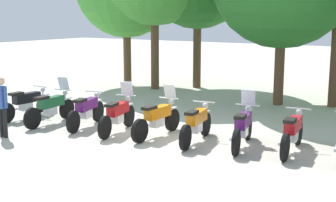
{
  "coord_description": "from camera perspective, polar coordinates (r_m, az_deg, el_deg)",
  "views": [
    {
      "loc": [
        6.96,
        -10.26,
        3.28
      ],
      "look_at": [
        0.0,
        0.5,
        0.9
      ],
      "focal_mm": 49.98,
      "sensor_mm": 36.0,
      "label": 1
    }
  ],
  "objects": [
    {
      "name": "motorcycle_3",
      "position": [
        13.22,
        -6.13,
        -1.61
      ],
      "size": [
        0.74,
        2.15,
        1.37
      ],
      "rotation": [
        0.0,
        0.0,
        1.8
      ],
      "color": "black",
      "rests_on": "ground_plane"
    },
    {
      "name": "person_0",
      "position": [
        13.27,
        -19.59,
        -0.18
      ],
      "size": [
        0.4,
        0.22,
        1.65
      ],
      "rotation": [
        0.0,
        0.0,
        4.69
      ],
      "color": "black",
      "rests_on": "ground_plane"
    },
    {
      "name": "motorcycle_6",
      "position": [
        11.85,
        9.13,
        -3.1
      ],
      "size": [
        0.73,
        2.16,
        1.37
      ],
      "rotation": [
        0.0,
        0.0,
        1.8
      ],
      "color": "black",
      "rests_on": "ground_plane"
    },
    {
      "name": "motorcycle_5",
      "position": [
        12.14,
        3.5,
        -2.73
      ],
      "size": [
        0.64,
        2.18,
        0.99
      ],
      "rotation": [
        0.0,
        0.0,
        1.74
      ],
      "color": "black",
      "rests_on": "ground_plane"
    },
    {
      "name": "motorcycle_0",
      "position": [
        15.53,
        -16.88,
        -0.24
      ],
      "size": [
        0.62,
        2.19,
        0.99
      ],
      "rotation": [
        0.0,
        0.0,
        1.56
      ],
      "color": "black",
      "rests_on": "ground_plane"
    },
    {
      "name": "motorcycle_1",
      "position": [
        14.61,
        -14.07,
        -0.7
      ],
      "size": [
        0.62,
        2.19,
        1.37
      ],
      "rotation": [
        0.0,
        0.0,
        1.67
      ],
      "color": "black",
      "rests_on": "ground_plane"
    },
    {
      "name": "motorcycle_7",
      "position": [
        11.65,
        14.95,
        -3.64
      ],
      "size": [
        0.62,
        2.19,
        0.99
      ],
      "rotation": [
        0.0,
        0.0,
        1.69
      ],
      "color": "black",
      "rests_on": "ground_plane"
    },
    {
      "name": "motorcycle_4",
      "position": [
        12.7,
        -1.28,
        -2.06
      ],
      "size": [
        0.62,
        2.19,
        1.37
      ],
      "rotation": [
        0.0,
        0.0,
        1.56
      ],
      "color": "black",
      "rests_on": "ground_plane"
    },
    {
      "name": "motorcycle_2",
      "position": [
        13.98,
        -9.91,
        -1.1
      ],
      "size": [
        0.79,
        2.14,
        0.99
      ],
      "rotation": [
        0.0,
        0.0,
        1.83
      ],
      "color": "black",
      "rests_on": "ground_plane"
    },
    {
      "name": "ground_plane",
      "position": [
        12.83,
        -1.22,
        -4.3
      ],
      "size": [
        80.0,
        80.0,
        0.0
      ],
      "primitive_type": "plane",
      "color": "#BCB7A8"
    }
  ]
}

